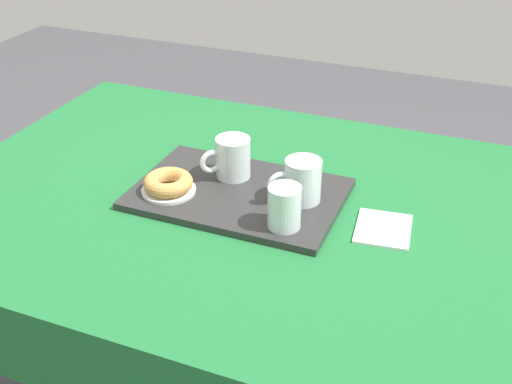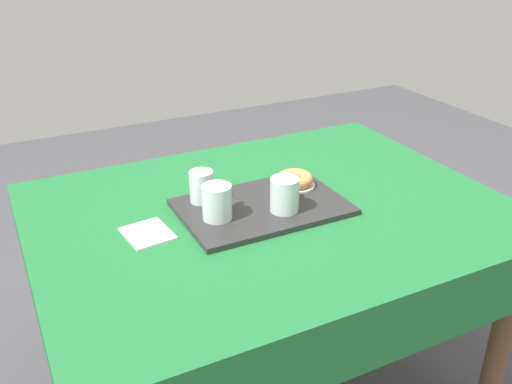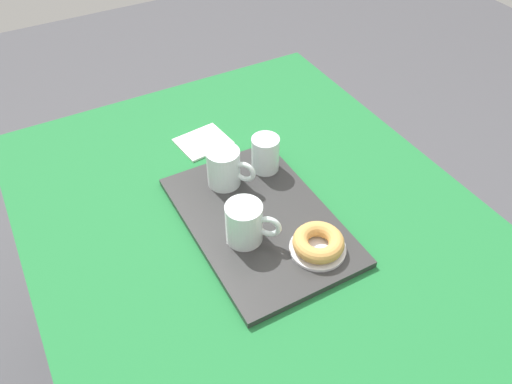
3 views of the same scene
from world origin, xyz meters
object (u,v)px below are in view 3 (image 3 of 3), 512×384
object	(u,v)px
sugar_donut_left	(318,242)
paper_napkin	(203,142)
tea_mug_left	(224,169)
water_glass_near	(265,155)
tea_mug_right	(245,224)
serving_tray	(257,221)
dining_table	(265,256)
donut_plate_left	(318,249)

from	to	relation	value
sugar_donut_left	paper_napkin	xyz separation A→B (m)	(0.46, 0.05, -0.04)
tea_mug_left	water_glass_near	bearing A→B (deg)	-89.73
tea_mug_right	paper_napkin	world-z (taller)	tea_mug_right
tea_mug_left	sugar_donut_left	xyz separation A→B (m)	(-0.28, -0.08, -0.02)
serving_tray	tea_mug_left	world-z (taller)	tea_mug_left
dining_table	water_glass_near	xyz separation A→B (m)	(0.17, -0.09, 0.15)
donut_plate_left	sugar_donut_left	world-z (taller)	sugar_donut_left
tea_mug_right	paper_napkin	xyz separation A→B (m)	(0.36, -0.07, -0.06)
tea_mug_right	donut_plate_left	world-z (taller)	tea_mug_right
dining_table	paper_napkin	size ratio (longest dim) A/B	10.12
dining_table	donut_plate_left	xyz separation A→B (m)	(-0.11, -0.06, 0.11)
tea_mug_right	sugar_donut_left	xyz separation A→B (m)	(-0.10, -0.12, -0.02)
dining_table	serving_tray	size ratio (longest dim) A/B	2.87
sugar_donut_left	paper_napkin	distance (m)	0.47
paper_napkin	water_glass_near	bearing A→B (deg)	-155.35
donut_plate_left	paper_napkin	xyz separation A→B (m)	(0.46, 0.05, -0.02)
serving_tray	water_glass_near	xyz separation A→B (m)	(0.14, -0.10, 0.05)
dining_table	paper_napkin	bearing A→B (deg)	-1.60
water_glass_near	sugar_donut_left	distance (m)	0.28
tea_mug_right	sugar_donut_left	distance (m)	0.16
serving_tray	tea_mug_right	bearing A→B (deg)	126.99
tea_mug_left	paper_napkin	xyz separation A→B (m)	(0.18, -0.03, -0.06)
tea_mug_right	water_glass_near	world-z (taller)	tea_mug_right
water_glass_near	paper_napkin	distance (m)	0.21
tea_mug_right	paper_napkin	bearing A→B (deg)	-10.25
paper_napkin	donut_plate_left	bearing A→B (deg)	-173.67
dining_table	paper_napkin	world-z (taller)	paper_napkin
serving_tray	sugar_donut_left	xyz separation A→B (m)	(-0.14, -0.07, 0.03)
tea_mug_left	donut_plate_left	bearing A→B (deg)	-164.65
water_glass_near	donut_plate_left	distance (m)	0.28
water_glass_near	paper_napkin	world-z (taller)	water_glass_near
serving_tray	tea_mug_right	world-z (taller)	tea_mug_right
serving_tray	paper_napkin	world-z (taller)	serving_tray
water_glass_near	donut_plate_left	xyz separation A→B (m)	(-0.28, 0.03, -0.04)
dining_table	sugar_donut_left	bearing A→B (deg)	-151.31
serving_tray	water_glass_near	distance (m)	0.18
paper_napkin	dining_table	bearing A→B (deg)	178.40
tea_mug_left	sugar_donut_left	distance (m)	0.29
water_glass_near	donut_plate_left	world-z (taller)	water_glass_near
tea_mug_right	paper_napkin	distance (m)	0.37
dining_table	tea_mug_right	world-z (taller)	tea_mug_right
sugar_donut_left	tea_mug_right	bearing A→B (deg)	49.28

